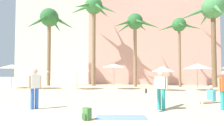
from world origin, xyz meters
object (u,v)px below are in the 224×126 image
(cafe_umbrella_0, at_px, (12,66))
(beach_towel, at_px, (121,117))
(palm_tree_left, at_px, (49,22))
(palm_tree_center, at_px, (179,28))
(backpack, at_px, (87,114))
(person_far_right, at_px, (209,97))
(palm_tree_far_right, at_px, (135,26))
(palm_tree_far_left, at_px, (94,12))
(cafe_umbrella_2, at_px, (114,66))
(cafe_umbrella_1, at_px, (77,69))
(cafe_umbrella_5, at_px, (36,70))
(person_mid_center, at_px, (161,88))
(cafe_umbrella_3, at_px, (197,66))
(person_near_right, at_px, (224,89))
(palm_tree_right, at_px, (213,13))
(cafe_umbrella_6, at_px, (163,69))
(person_mid_left, at_px, (35,87))

(cafe_umbrella_0, relative_size, beach_towel, 1.46)
(palm_tree_left, distance_m, palm_tree_center, 15.74)
(backpack, bearing_deg, person_far_right, 169.43)
(beach_towel, bearing_deg, palm_tree_far_right, 92.12)
(beach_towel, bearing_deg, palm_tree_far_left, 108.81)
(palm_tree_far_right, distance_m, cafe_umbrella_2, 6.37)
(palm_tree_far_left, xyz_separation_m, cafe_umbrella_1, (-0.18, -5.28, -7.09))
(cafe_umbrella_5, height_order, person_mid_center, cafe_umbrella_5)
(cafe_umbrella_0, relative_size, person_far_right, 2.83)
(palm_tree_left, relative_size, cafe_umbrella_0, 3.61)
(cafe_umbrella_3, bearing_deg, person_near_right, -95.76)
(cafe_umbrella_5, bearing_deg, palm_tree_center, 19.63)
(person_far_right, bearing_deg, palm_tree_right, -141.29)
(cafe_umbrella_5, xyz_separation_m, backpack, (9.00, -11.88, -1.68))
(cafe_umbrella_1, bearing_deg, beach_towel, -62.96)
(cafe_umbrella_5, xyz_separation_m, person_near_right, (14.30, -9.02, -0.96))
(cafe_umbrella_5, bearing_deg, backpack, -52.84)
(cafe_umbrella_6, xyz_separation_m, person_near_right, (2.01, -9.07, -0.99))
(palm_tree_left, xyz_separation_m, beach_towel, (11.35, -16.24, -7.94))
(palm_tree_left, height_order, person_mid_center, palm_tree_left)
(cafe_umbrella_2, bearing_deg, backpack, -84.30)
(person_mid_center, bearing_deg, person_near_right, -59.06)
(palm_tree_far_left, height_order, palm_tree_right, palm_tree_far_left)
(palm_tree_left, distance_m, cafe_umbrella_2, 11.35)
(palm_tree_center, height_order, cafe_umbrella_2, palm_tree_center)
(palm_tree_far_left, distance_m, palm_tree_left, 5.74)
(cafe_umbrella_1, height_order, backpack, cafe_umbrella_1)
(cafe_umbrella_5, bearing_deg, palm_tree_left, 104.03)
(palm_tree_far_left, height_order, cafe_umbrella_0, palm_tree_far_left)
(palm_tree_far_left, relative_size, cafe_umbrella_6, 5.08)
(palm_tree_center, relative_size, person_mid_center, 2.68)
(person_mid_center, bearing_deg, person_mid_left, 122.64)
(palm_tree_center, distance_m, cafe_umbrella_6, 7.23)
(palm_tree_center, bearing_deg, cafe_umbrella_1, -154.93)
(person_near_right, bearing_deg, cafe_umbrella_3, -26.20)
(cafe_umbrella_2, relative_size, person_far_right, 2.61)
(cafe_umbrella_1, distance_m, cafe_umbrella_3, 11.09)
(palm_tree_left, distance_m, palm_tree_far_right, 10.80)
(palm_tree_left, xyz_separation_m, cafe_umbrella_3, (16.50, -4.47, -5.78))
(person_near_right, bearing_deg, cafe_umbrella_2, 13.03)
(palm_tree_center, distance_m, cafe_umbrella_1, 12.23)
(cafe_umbrella_0, xyz_separation_m, cafe_umbrella_1, (7.02, 0.12, -0.26))
(cafe_umbrella_2, distance_m, cafe_umbrella_5, 7.79)
(palm_tree_far_right, bearing_deg, backpack, -91.73)
(cafe_umbrella_3, height_order, person_far_right, cafe_umbrella_3)
(beach_towel, relative_size, person_mid_center, 0.63)
(backpack, height_order, person_near_right, person_near_right)
(person_mid_center, bearing_deg, beach_towel, 165.13)
(person_mid_center, relative_size, person_far_right, 3.07)
(cafe_umbrella_0, distance_m, cafe_umbrella_2, 10.59)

